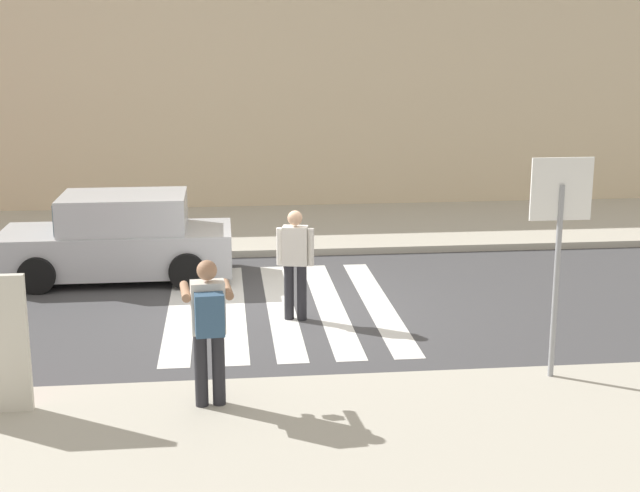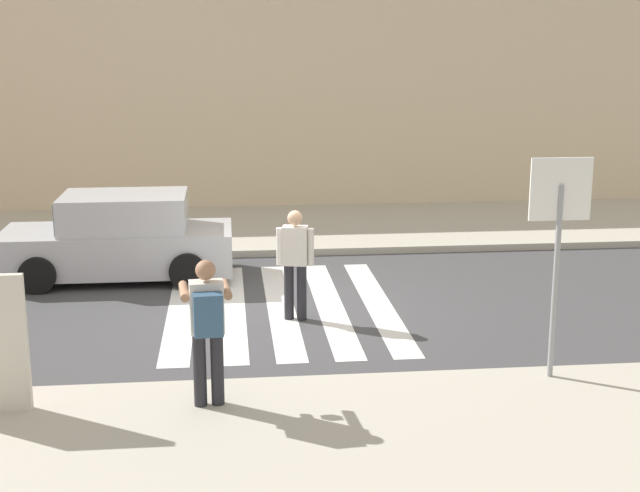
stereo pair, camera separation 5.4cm
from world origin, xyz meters
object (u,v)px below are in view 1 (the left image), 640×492
Objects in this scene: stop_sign at (560,219)px; photographer_with_backpack at (209,321)px; parked_car_silver at (119,239)px; pedestrian_crossing at (295,259)px.

stop_sign reaches higher than photographer_with_backpack.
photographer_with_backpack reaches higher than parked_car_silver.
parked_car_silver is at bearing 135.47° from stop_sign.
photographer_with_backpack is 6.54m from parked_car_silver.
photographer_with_backpack is (-4.23, -0.48, -0.98)m from stop_sign.
stop_sign is 0.67× the size of parked_car_silver.
pedestrian_crossing reaches higher than parked_car_silver.
photographer_with_backpack reaches higher than pedestrian_crossing.
stop_sign reaches higher than pedestrian_crossing.
stop_sign is at bearing 6.51° from photographer_with_backpack.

